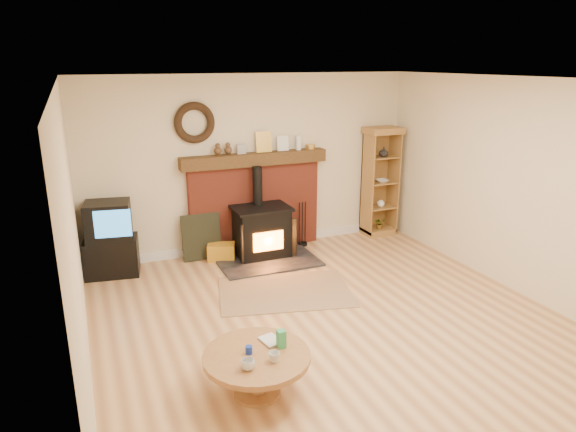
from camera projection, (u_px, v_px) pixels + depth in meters
name	position (u px, v px, depth m)	size (l,w,h in m)	color
ground	(337.00, 328.00, 5.56)	(5.50, 5.50, 0.00)	#A87346
room_shell	(336.00, 171.00, 5.13)	(5.02, 5.52, 2.61)	beige
chimney_breast	(255.00, 198.00, 7.68)	(2.20, 0.22, 1.78)	#9A3927
wood_stove	(262.00, 233.00, 7.44)	(1.40, 1.00, 1.32)	black
area_rug	(285.00, 291.00, 6.41)	(1.62, 1.11, 0.01)	brown
tv_unit	(110.00, 240.00, 6.81)	(0.75, 0.58, 1.01)	black
curio_cabinet	(380.00, 181.00, 8.32)	(0.57, 0.41, 1.76)	olive
firelog_box	(221.00, 252.00, 7.41)	(0.39, 0.24, 0.24)	#E4EF0E
leaning_painting	(201.00, 237.00, 7.39)	(0.56, 0.03, 0.67)	black
fire_tools	(302.00, 237.00, 7.98)	(0.16, 0.16, 0.70)	black
coffee_table	(257.00, 362.00, 4.36)	(0.92, 0.92, 0.55)	brown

